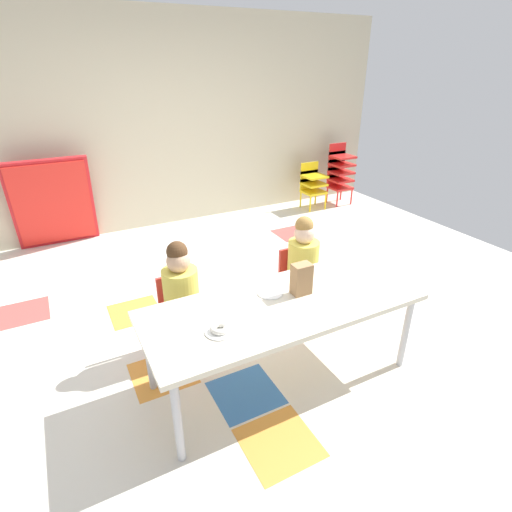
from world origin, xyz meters
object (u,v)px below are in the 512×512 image
Objects in this scene: craft_table at (283,309)px; seated_child_middle_seat at (303,258)px; seated_child_near_camera at (181,288)px; kid_chair_red_stack at (340,171)px; folded_activity_table at (53,204)px; paper_plate_center_table at (270,293)px; paper_bag_brown at (301,279)px; kid_chair_yellow_stack at (312,182)px; paper_plate_near_edge at (220,331)px; donut_powdered_on_plate at (220,328)px.

seated_child_middle_seat is at bearing 47.24° from craft_table.
seated_child_near_camera is 4.09m from kid_chair_red_stack.
folded_activity_table is (-4.04, 0.24, 0.02)m from kid_chair_red_stack.
paper_plate_center_table is (0.49, -0.46, 0.07)m from seated_child_near_camera.
paper_plate_center_table is at bearing 152.64° from paper_bag_brown.
craft_table is 2.02× the size of seated_child_near_camera.
kid_chair_red_stack is 4.05m from folded_activity_table.
kid_chair_yellow_stack is 4.16m from paper_plate_near_edge.
kid_chair_red_stack is (2.27, 2.37, -0.04)m from seated_child_middle_seat.
paper_plate_near_edge is 1.00× the size of paper_plate_center_table.
donut_powdered_on_plate is at bearing -132.60° from kid_chair_yellow_stack.
kid_chair_yellow_stack is at bearing 47.40° from donut_powdered_on_plate.
seated_child_middle_seat is 8.01× the size of donut_powdered_on_plate.
kid_chair_yellow_stack reaches higher than craft_table.
paper_plate_center_table is (-0.02, 0.14, 0.05)m from craft_table.
paper_bag_brown is (0.68, -0.55, 0.17)m from seated_child_near_camera.
folded_activity_table is at bearing 102.38° from donut_powdered_on_plate.
kid_chair_red_stack is 0.85× the size of folded_activity_table.
seated_child_middle_seat is 0.70m from paper_bag_brown.
seated_child_near_camera reaches higher than kid_chair_yellow_stack.
craft_table is at bearing -128.06° from kid_chair_yellow_stack.
kid_chair_red_stack is 3.95m from paper_bag_brown.
folded_activity_table is 3.29m from paper_plate_center_table.
folded_activity_table is at bearing 111.41° from paper_plate_center_table.
seated_child_near_camera reaches higher than paper_plate_center_table.
seated_child_middle_seat is 2.96m from kid_chair_yellow_stack.
seated_child_middle_seat is at bearing -55.78° from folded_activity_table.
seated_child_near_camera reaches higher than paper_plate_near_edge.
donut_powdered_on_plate is at bearing -88.54° from seated_child_near_camera.
paper_bag_brown is (-2.15, -2.92, 0.33)m from kid_chair_yellow_stack.
paper_bag_brown is (1.38, -3.16, 0.19)m from folded_activity_table.
kid_chair_red_stack is 5.11× the size of paper_plate_center_table.
craft_table is at bearing -69.22° from folded_activity_table.
craft_table is at bearing -163.56° from paper_bag_brown.
donut_powdered_on_plate is at bearing -153.26° from paper_plate_center_table.
paper_plate_center_table is (-0.18, 0.10, -0.11)m from paper_bag_brown.
kid_chair_red_stack is (0.50, 0.00, 0.12)m from kid_chair_yellow_stack.
donut_powdered_on_plate is at bearing -169.07° from craft_table.
kid_chair_yellow_stack is 3.67m from paper_plate_center_table.
seated_child_near_camera is at bearing 130.29° from craft_table.
folded_activity_table reaches higher than donut_powdered_on_plate.
folded_activity_table reaches higher than craft_table.
paper_plate_near_edge is 1.57× the size of donut_powdered_on_plate.
paper_bag_brown is at bearing -66.32° from folded_activity_table.
folded_activity_table is at bearing 176.12° from kid_chair_yellow_stack.
paper_plate_center_table is (-2.34, -2.82, 0.23)m from kid_chair_yellow_stack.
donut_powdered_on_plate is (-2.81, -3.06, 0.25)m from kid_chair_yellow_stack.
seated_child_middle_seat is at bearing 38.58° from paper_plate_center_table.
folded_activity_table reaches higher than seated_child_near_camera.
kid_chair_red_stack reaches higher than donut_powdered_on_plate.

